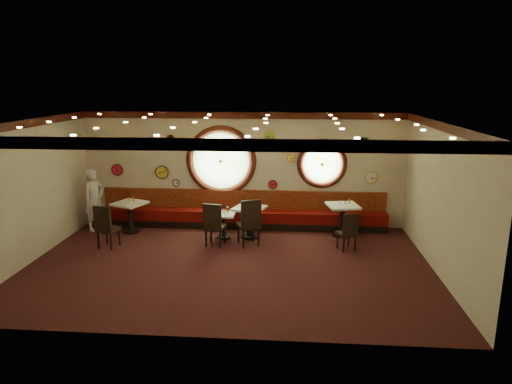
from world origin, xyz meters
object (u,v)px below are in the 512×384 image
(condiment_a_salt, at_px, (130,200))
(condiment_d_bottle, at_px, (349,201))
(table_b, at_px, (224,223))
(condiment_b_pepper, at_px, (224,212))
(chair_b, at_px, (214,222))
(chair_c, at_px, (250,220))
(table_c, at_px, (249,219))
(waiter, at_px, (94,200))
(table_a, at_px, (130,213))
(condiment_d_salt, at_px, (340,202))
(chair_a, at_px, (105,224))
(condiment_c_salt, at_px, (248,205))
(condiment_a_pepper, at_px, (130,201))
(condiment_c_pepper, at_px, (250,206))
(condiment_c_bottle, at_px, (253,203))
(table_d, at_px, (342,216))
(condiment_b_bottle, at_px, (228,210))
(condiment_a_bottle, at_px, (133,199))
(condiment_b_salt, at_px, (223,211))
(condiment_d_pepper, at_px, (345,203))
(chair_d, at_px, (349,229))

(condiment_a_salt, xyz_separation_m, condiment_d_bottle, (5.90, 0.15, 0.04))
(table_b, bearing_deg, condiment_b_pepper, -39.93)
(chair_b, relative_size, condiment_a_salt, 6.02)
(table_b, xyz_separation_m, chair_c, (0.74, -0.57, 0.28))
(table_c, relative_size, waiter, 0.56)
(table_a, distance_m, condiment_d_salt, 5.64)
(chair_a, height_order, condiment_c_salt, chair_a)
(condiment_a_pepper, relative_size, condiment_c_pepper, 1.01)
(chair_a, height_order, condiment_c_bottle, chair_a)
(table_d, xyz_separation_m, chair_b, (-3.26, -1.06, 0.10))
(table_c, xyz_separation_m, chair_c, (0.07, -0.65, 0.17))
(condiment_c_salt, bearing_deg, condiment_b_pepper, -167.01)
(condiment_b_bottle, bearing_deg, chair_c, -44.96)
(condiment_d_salt, bearing_deg, table_c, -170.24)
(table_b, relative_size, chair_b, 0.96)
(table_a, bearing_deg, chair_c, -14.45)
(table_d, height_order, condiment_a_bottle, condiment_a_bottle)
(condiment_a_salt, xyz_separation_m, condiment_c_bottle, (3.38, -0.18, 0.02))
(condiment_b_salt, relative_size, condiment_c_salt, 0.94)
(condiment_c_bottle, bearing_deg, condiment_b_pepper, -163.99)
(condiment_c_salt, height_order, waiter, waiter)
(condiment_c_salt, bearing_deg, condiment_d_pepper, 6.79)
(table_c, xyz_separation_m, condiment_a_pepper, (-3.24, 0.15, 0.37))
(table_a, xyz_separation_m, table_c, (3.26, -0.21, -0.00))
(table_c, distance_m, condiment_a_pepper, 3.26)
(chair_d, xyz_separation_m, condiment_b_pepper, (-3.11, 0.66, 0.17))
(condiment_c_salt, height_order, condiment_d_pepper, condiment_d_pepper)
(table_b, distance_m, chair_c, 0.98)
(chair_d, xyz_separation_m, condiment_c_bottle, (-2.38, 0.87, 0.36))
(chair_b, xyz_separation_m, condiment_d_salt, (3.17, 1.13, 0.27))
(condiment_b_pepper, height_order, condiment_c_bottle, condiment_c_bottle)
(table_d, xyz_separation_m, condiment_a_bottle, (-5.63, -0.03, 0.37))
(condiment_b_pepper, bearing_deg, condiment_a_salt, 171.54)
(chair_b, relative_size, chair_c, 0.92)
(condiment_a_bottle, distance_m, condiment_b_bottle, 2.64)
(condiment_c_salt, distance_m, condiment_b_pepper, 0.64)
(table_d, bearing_deg, chair_d, -88.35)
(condiment_a_pepper, relative_size, waiter, 0.07)
(condiment_a_salt, height_order, condiment_b_bottle, condiment_a_salt)
(condiment_d_salt, distance_m, condiment_b_pepper, 3.05)
(chair_a, distance_m, condiment_d_bottle, 6.24)
(chair_b, relative_size, condiment_b_bottle, 4.08)
(condiment_c_salt, relative_size, condiment_b_pepper, 0.91)
(condiment_a_salt, distance_m, condiment_c_bottle, 3.38)
(chair_d, relative_size, condiment_b_pepper, 5.87)
(chair_b, distance_m, waiter, 3.64)
(chair_d, relative_size, condiment_a_pepper, 5.28)
(condiment_b_salt, bearing_deg, condiment_d_bottle, 7.61)
(condiment_a_bottle, bearing_deg, condiment_b_bottle, -6.95)
(condiment_d_bottle, xyz_separation_m, waiter, (-6.91, -0.11, -0.07))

